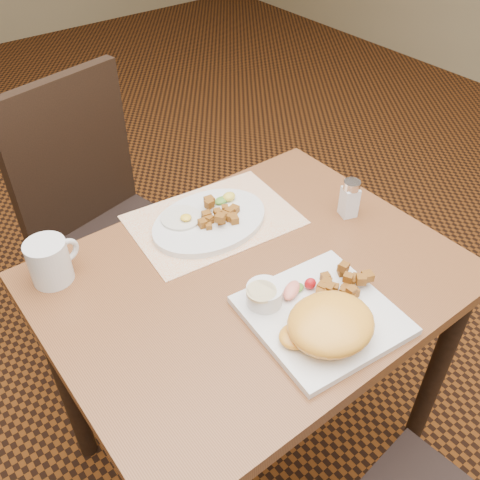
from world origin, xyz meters
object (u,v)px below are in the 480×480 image
at_px(plate_square, 322,315).
at_px(plate_oval, 210,221).
at_px(salt_shaker, 350,198).
at_px(coffee_mug, 50,261).
at_px(chair_far, 104,218).
at_px(table, 252,307).

height_order(plate_square, plate_oval, plate_oval).
height_order(plate_square, salt_shaker, salt_shaker).
relative_size(plate_oval, coffee_mug, 2.55).
bearing_deg(coffee_mug, chair_far, 55.02).
height_order(table, plate_oval, plate_oval).
relative_size(plate_square, plate_oval, 0.92).
bearing_deg(plate_square, salt_shaker, 35.33).
bearing_deg(table, coffee_mug, 144.07).
height_order(table, coffee_mug, coffee_mug).
relative_size(chair_far, plate_square, 3.46).
distance_m(table, plate_square, 0.22).
xyz_separation_m(table, coffee_mug, (-0.36, 0.26, 0.16)).
bearing_deg(salt_shaker, plate_square, -144.67).
bearing_deg(plate_square, coffee_mug, 130.86).
height_order(plate_oval, coffee_mug, coffee_mug).
distance_m(chair_far, salt_shaker, 0.80).
relative_size(chair_far, coffee_mug, 8.13).
xyz_separation_m(table, salt_shaker, (0.33, 0.02, 0.16)).
xyz_separation_m(table, plate_square, (0.03, -0.19, 0.12)).
xyz_separation_m(plate_oval, coffee_mug, (-0.38, 0.05, 0.04)).
height_order(salt_shaker, coffee_mug, same).
bearing_deg(salt_shaker, chair_far, 122.09).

